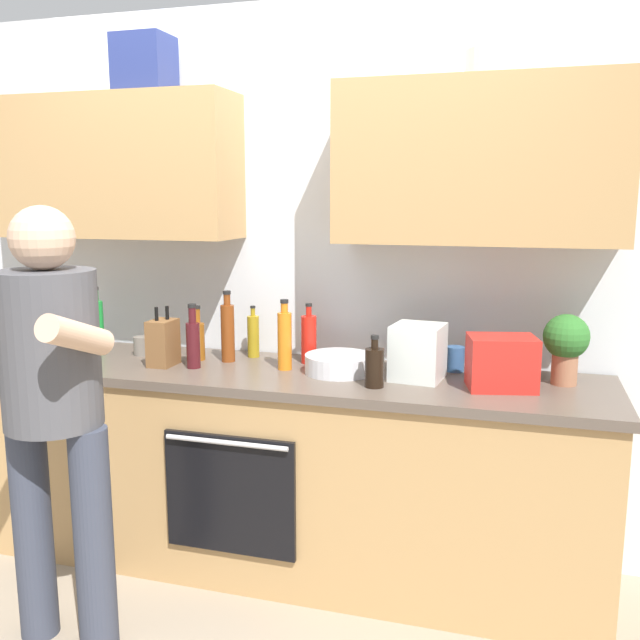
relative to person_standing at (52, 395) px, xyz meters
The scene contains 19 objects.
ground_plane 1.33m from the person_standing, 53.43° to the left, with size 12.00×12.00×0.00m, color gray.
back_wall_unit 1.28m from the person_standing, 61.52° to the left, with size 4.00×0.38×2.50m.
counter 1.05m from the person_standing, 53.40° to the left, with size 2.84×0.67×0.90m.
person_standing is the anchor object (origin of this frame).
bottle_vinegar 0.90m from the person_standing, 70.39° to the left, with size 0.06×0.06×0.32m.
bottle_wine 0.72m from the person_standing, 73.47° to the left, with size 0.06×0.06×0.28m.
bottle_syrup 0.84m from the person_standing, 79.29° to the left, with size 0.06×0.06×0.25m.
bottle_oil 1.03m from the person_standing, 68.54° to the left, with size 0.06×0.06×0.24m.
bottle_soy 1.19m from the person_standing, 30.57° to the left, with size 0.08×0.08×0.21m.
bottle_juice 0.98m from the person_standing, 52.39° to the left, with size 0.06×0.06×0.31m.
bottle_hotsauce 1.13m from the person_standing, 54.16° to the left, with size 0.07×0.07×0.27m.
bottle_soda 0.95m from the person_standing, 114.59° to the left, with size 0.06×0.06×0.31m.
cup_stoneware 0.86m from the person_standing, 99.74° to the left, with size 0.08×0.08×0.09m, color slate.
cup_tea 1.62m from the person_standing, 35.95° to the left, with size 0.08×0.08×0.11m, color #33598C.
mixing_bowl 1.15m from the person_standing, 43.03° to the left, with size 0.29×0.29×0.08m, color silver.
knife_block 0.69m from the person_standing, 85.45° to the left, with size 0.10×0.14×0.26m.
potted_herb 1.95m from the person_standing, 26.22° to the left, with size 0.18×0.18×0.28m.
grocery_bag_produce 1.41m from the person_standing, 33.52° to the left, with size 0.20×0.21×0.23m, color silver.
grocery_bag_crisps 1.67m from the person_standing, 25.68° to the left, with size 0.26×0.19×0.21m, color red.
Camera 1 is at (1.01, -2.72, 1.64)m, focal length 38.70 mm.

